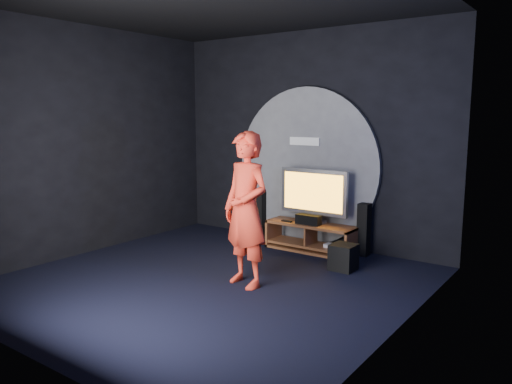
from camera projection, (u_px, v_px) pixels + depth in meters
floor at (210, 282)px, 6.50m from camera, size 5.00×5.00×0.00m
back_wall at (308, 139)px, 8.23m from camera, size 5.00×0.04×3.50m
front_wall at (13, 164)px, 4.22m from camera, size 5.00×0.04×3.50m
left_wall at (85, 141)px, 7.67m from camera, size 0.04×5.00×3.50m
right_wall at (405, 158)px, 4.79m from camera, size 0.04×5.00×3.50m
ceiling at (206, 1)px, 5.95m from camera, size 5.00×5.00×0.01m
wall_disc_panel at (306, 166)px, 8.26m from camera, size 2.60×0.11×2.60m
media_console at (311, 239)px, 7.92m from camera, size 1.46×0.45×0.45m
tv at (314, 194)px, 7.86m from camera, size 1.16×0.22×0.86m
center_speaker at (308, 220)px, 7.81m from camera, size 0.40×0.15×0.15m
remote at (287, 221)px, 8.00m from camera, size 0.18×0.05×0.02m
tower_speaker_left at (261, 214)px, 8.81m from camera, size 0.16×0.18×0.81m
tower_speaker_right at (364, 230)px, 7.65m from camera, size 0.16×0.18×0.81m
subwoofer at (343, 257)px, 6.98m from camera, size 0.33×0.33×0.37m
player at (246, 210)px, 6.24m from camera, size 0.80×0.62×1.96m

